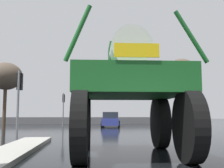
% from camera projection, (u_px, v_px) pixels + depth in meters
% --- Properties ---
extents(ground_plane, '(120.00, 120.00, 0.00)m').
position_uv_depth(ground_plane, '(105.00, 131.00, 21.96)').
color(ground_plane, black).
extents(median_island, '(1.28, 9.01, 0.15)m').
position_uv_depth(median_island, '(14.00, 150.00, 9.26)').
color(median_island, '#9E9B93').
rests_on(median_island, ground).
extents(oversize_sprayer, '(3.83, 5.32, 4.13)m').
position_uv_depth(oversize_sprayer, '(128.00, 91.00, 8.88)').
color(oversize_sprayer, black).
rests_on(oversize_sprayer, ground).
extents(sedan_ahead, '(2.23, 4.26, 1.52)m').
position_uv_depth(sedan_ahead, '(111.00, 120.00, 28.84)').
color(sedan_ahead, navy).
rests_on(sedan_ahead, ground).
extents(traffic_signal_near_left, '(0.24, 0.54, 3.42)m').
position_uv_depth(traffic_signal_near_left, '(19.00, 90.00, 13.74)').
color(traffic_signal_near_left, slate).
rests_on(traffic_signal_near_left, ground).
extents(traffic_signal_near_right, '(0.24, 0.54, 3.84)m').
position_uv_depth(traffic_signal_near_right, '(185.00, 85.00, 14.49)').
color(traffic_signal_near_right, slate).
rests_on(traffic_signal_near_right, ground).
extents(traffic_signal_far_left, '(0.24, 0.55, 3.27)m').
position_uv_depth(traffic_signal_far_left, '(89.00, 104.00, 29.43)').
color(traffic_signal_far_left, slate).
rests_on(traffic_signal_far_left, ground).
extents(traffic_signal_far_right, '(0.24, 0.55, 3.49)m').
position_uv_depth(traffic_signal_far_right, '(64.00, 102.00, 29.22)').
color(traffic_signal_far_right, slate).
rests_on(traffic_signal_far_right, ground).
extents(bare_tree_left, '(2.77, 2.77, 5.72)m').
position_uv_depth(bare_tree_left, '(6.00, 77.00, 23.82)').
color(bare_tree_left, '#473828').
rests_on(bare_tree_left, ground).
extents(bare_tree_right, '(3.07, 3.07, 7.26)m').
position_uv_depth(bare_tree_right, '(181.00, 72.00, 29.89)').
color(bare_tree_right, '#473828').
rests_on(bare_tree_right, ground).
extents(roadside_barrier, '(27.96, 0.24, 0.90)m').
position_uv_depth(roadside_barrier, '(98.00, 120.00, 38.04)').
color(roadside_barrier, '#59595B').
rests_on(roadside_barrier, ground).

